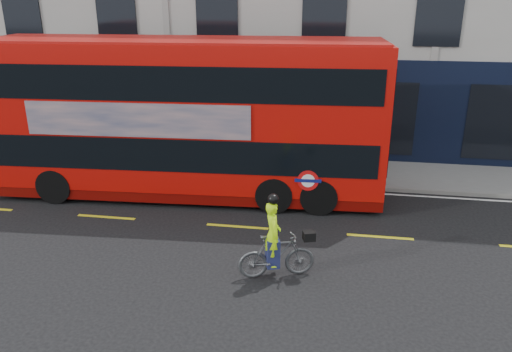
# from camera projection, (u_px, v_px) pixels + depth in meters

# --- Properties ---
(ground) EXTENTS (120.00, 120.00, 0.00)m
(ground) POSITION_uv_depth(u_px,v_px,m) (82.00, 240.00, 13.53)
(ground) COLOR black
(ground) RESTS_ON ground
(pavement) EXTENTS (60.00, 3.00, 0.12)m
(pavement) POSITION_uv_depth(u_px,v_px,m) (162.00, 162.00, 19.53)
(pavement) COLOR gray
(pavement) RESTS_ON ground
(kerb) EXTENTS (60.00, 0.12, 0.13)m
(kerb) POSITION_uv_depth(u_px,v_px,m) (148.00, 175.00, 18.13)
(kerb) COLOR slate
(kerb) RESTS_ON ground
(road_edge_line) EXTENTS (58.00, 0.10, 0.01)m
(road_edge_line) POSITION_uv_depth(u_px,v_px,m) (146.00, 180.00, 17.88)
(road_edge_line) COLOR silver
(road_edge_line) RESTS_ON ground
(lane_dashes) EXTENTS (58.00, 0.12, 0.01)m
(lane_dashes) POSITION_uv_depth(u_px,v_px,m) (106.00, 217.00, 14.91)
(lane_dashes) COLOR gold
(lane_dashes) RESTS_ON ground
(bus) EXTENTS (12.56, 3.49, 5.01)m
(bus) POSITION_uv_depth(u_px,v_px,m) (188.00, 118.00, 15.86)
(bus) COLOR #B80C07
(bus) RESTS_ON ground
(cyclist) EXTENTS (1.88, 1.05, 2.11)m
(cyclist) POSITION_uv_depth(u_px,v_px,m) (276.00, 250.00, 11.57)
(cyclist) COLOR #4E5153
(cyclist) RESTS_ON ground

